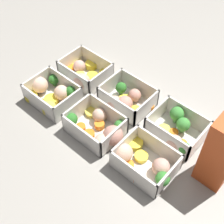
# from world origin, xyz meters

# --- Properties ---
(ground_plane) EXTENTS (4.00, 4.00, 0.00)m
(ground_plane) POSITION_xyz_m (0.00, 0.00, 0.00)
(ground_plane) COLOR gray
(container_near_left) EXTENTS (0.16, 0.12, 0.06)m
(container_near_left) POSITION_xyz_m (-0.17, -0.06, 0.02)
(container_near_left) COLOR silver
(container_near_left) RESTS_ON ground_plane
(container_near_center) EXTENTS (0.16, 0.11, 0.06)m
(container_near_center) POSITION_xyz_m (0.01, -0.06, 0.02)
(container_near_center) COLOR silver
(container_near_center) RESTS_ON ground_plane
(container_near_right) EXTENTS (0.15, 0.11, 0.06)m
(container_near_right) POSITION_xyz_m (0.16, -0.07, 0.02)
(container_near_right) COLOR silver
(container_near_right) RESTS_ON ground_plane
(container_far_left) EXTENTS (0.15, 0.14, 0.06)m
(container_far_left) POSITION_xyz_m (-0.16, 0.06, 0.02)
(container_far_left) COLOR silver
(container_far_left) RESTS_ON ground_plane
(container_far_center) EXTENTS (0.14, 0.12, 0.06)m
(container_far_center) POSITION_xyz_m (0.00, 0.06, 0.02)
(container_far_center) COLOR silver
(container_far_center) RESTS_ON ground_plane
(container_far_right) EXTENTS (0.13, 0.12, 0.06)m
(container_far_right) POSITION_xyz_m (0.16, 0.06, 0.02)
(container_far_right) COLOR silver
(container_far_right) RESTS_ON ground_plane
(juice_carton) EXTENTS (0.07, 0.07, 0.20)m
(juice_carton) POSITION_xyz_m (0.29, 0.02, 0.10)
(juice_carton) COLOR #D14C1E
(juice_carton) RESTS_ON ground_plane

